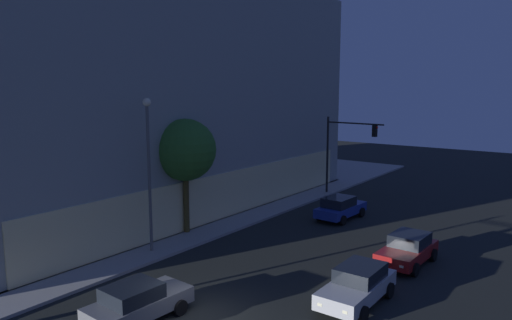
% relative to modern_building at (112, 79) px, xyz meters
% --- Properties ---
extents(modern_building, '(33.30, 24.13, 19.28)m').
position_rel_modern_building_xyz_m(modern_building, '(0.00, 0.00, 0.00)').
color(modern_building, '#4C4C51').
rests_on(modern_building, ground).
extents(traffic_light_far_corner, '(0.63, 5.05, 6.34)m').
position_rel_modern_building_xyz_m(traffic_light_far_corner, '(10.88, -15.20, -5.13)').
color(traffic_light_far_corner, black).
rests_on(traffic_light_far_corner, sidewalk_corner).
extents(street_lamp_sidewalk, '(0.44, 0.44, 8.18)m').
position_rel_modern_building_xyz_m(street_lamp_sidewalk, '(-7.61, -12.95, -4.29)').
color(street_lamp_sidewalk, '#5D5D5D').
rests_on(street_lamp_sidewalk, sidewalk_corner).
extents(sidewalk_tree, '(3.71, 3.71, 6.90)m').
position_rel_modern_building_xyz_m(sidewalk_tree, '(-4.06, -12.10, -4.39)').
color(sidewalk_tree, '#50421E').
rests_on(sidewalk_tree, sidewalk_corner).
extents(car_grey, '(4.16, 2.16, 1.50)m').
position_rel_modern_building_xyz_m(car_grey, '(-13.05, -18.36, -8.79)').
color(car_grey, slate).
rests_on(car_grey, ground).
extents(car_silver, '(4.38, 2.01, 1.55)m').
position_rel_modern_building_xyz_m(car_silver, '(-6.64, -24.47, -8.76)').
color(car_silver, '#B7BABF').
rests_on(car_silver, ground).
extents(car_red, '(4.21, 2.16, 1.53)m').
position_rel_modern_building_xyz_m(car_red, '(-0.98, -24.62, -8.78)').
color(car_red, maroon).
rests_on(car_red, ground).
extents(car_blue, '(4.33, 2.17, 1.55)m').
position_rel_modern_building_xyz_m(car_blue, '(4.59, -18.08, -8.76)').
color(car_blue, navy).
rests_on(car_blue, ground).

